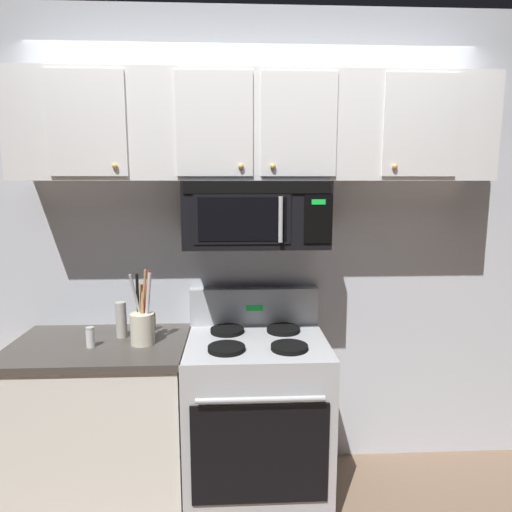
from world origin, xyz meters
The scene contains 9 objects.
back_wall centered at (0.00, 0.79, 1.35)m, with size 5.20×0.10×2.70m, color silver.
stove_range centered at (0.00, 0.42, 0.47)m, with size 0.76×0.69×1.12m.
over_range_microwave centered at (0.00, 0.54, 1.58)m, with size 0.76×0.43×0.35m.
upper_cabinets centered at (0.00, 0.57, 2.02)m, with size 2.50×0.36×0.55m.
counter_segment centered at (-0.84, 0.43, 0.45)m, with size 0.93×0.65×0.90m.
utensil_crock_cream centered at (-0.60, 0.40, 1.01)m, with size 0.13×0.13×0.40m.
salt_shaker centered at (-0.86, 0.36, 0.95)m, with size 0.04×0.04×0.11m.
pepper_mill centered at (-0.74, 0.51, 1.00)m, with size 0.06×0.06×0.20m, color #B7B2A8.
spice_jar centered at (-0.59, 0.62, 0.95)m, with size 0.04×0.04×0.10m.
Camera 1 is at (-0.12, -1.90, 1.74)m, focal length 31.63 mm.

